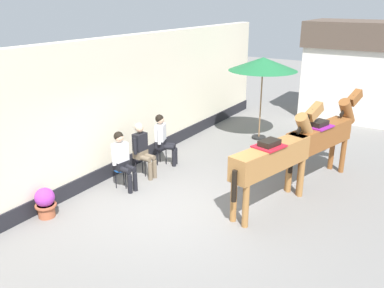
# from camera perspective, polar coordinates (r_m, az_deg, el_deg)

# --- Properties ---
(ground_plane) EXTENTS (40.00, 40.00, 0.00)m
(ground_plane) POSITION_cam_1_polar(r_m,az_deg,el_deg) (11.21, 6.64, -2.79)
(ground_plane) COLOR slate
(pub_facade_wall) EXTENTS (0.34, 14.00, 3.40)m
(pub_facade_wall) POSITION_cam_1_polar(r_m,az_deg,el_deg) (10.85, -8.83, 4.91)
(pub_facade_wall) COLOR beige
(pub_facade_wall) RESTS_ON ground_plane
(distant_cottage) EXTENTS (3.40, 2.60, 3.50)m
(distant_cottage) POSITION_cam_1_polar(r_m,az_deg,el_deg) (16.45, 21.63, 9.71)
(distant_cottage) COLOR silver
(distant_cottage) RESTS_ON ground_plane
(seated_visitor_near) EXTENTS (0.61, 0.49, 1.39)m
(seated_visitor_near) POSITION_cam_1_polar(r_m,az_deg,el_deg) (9.61, -9.70, -1.88)
(seated_visitor_near) COLOR #194C99
(seated_visitor_near) RESTS_ON ground_plane
(seated_visitor_middle) EXTENTS (0.61, 0.49, 1.39)m
(seated_visitor_middle) POSITION_cam_1_polar(r_m,az_deg,el_deg) (10.22, -6.97, -0.42)
(seated_visitor_middle) COLOR black
(seated_visitor_middle) RESTS_ON ground_plane
(seated_visitor_far) EXTENTS (0.61, 0.49, 1.39)m
(seated_visitor_far) POSITION_cam_1_polar(r_m,az_deg,el_deg) (10.90, -4.07, 0.98)
(seated_visitor_far) COLOR black
(seated_visitor_far) RESTS_ON ground_plane
(saddled_horse_near) EXTENTS (1.03, 2.93, 2.06)m
(saddled_horse_near) POSITION_cam_1_polar(r_m,az_deg,el_deg) (8.69, 11.49, -1.66)
(saddled_horse_near) COLOR #9E6B38
(saddled_horse_near) RESTS_ON ground_plane
(saddled_horse_far) EXTENTS (1.06, 2.93, 2.06)m
(saddled_horse_far) POSITION_cam_1_polar(r_m,az_deg,el_deg) (10.30, 17.75, 1.17)
(saddled_horse_far) COLOR brown
(saddled_horse_far) RESTS_ON ground_plane
(flower_planter_near) EXTENTS (0.43, 0.43, 0.64)m
(flower_planter_near) POSITION_cam_1_polar(r_m,az_deg,el_deg) (8.95, -19.76, -7.62)
(flower_planter_near) COLOR #A85638
(flower_planter_near) RESTS_ON ground_plane
(cafe_parasol) EXTENTS (2.10, 2.10, 2.58)m
(cafe_parasol) POSITION_cam_1_polar(r_m,az_deg,el_deg) (12.80, 9.86, 10.86)
(cafe_parasol) COLOR black
(cafe_parasol) RESTS_ON ground_plane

